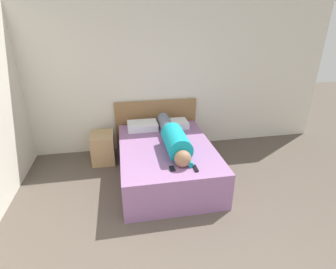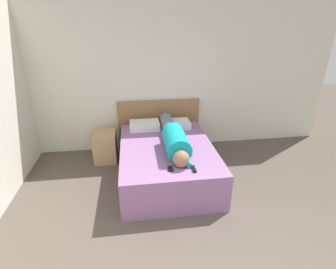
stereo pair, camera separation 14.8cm
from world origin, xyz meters
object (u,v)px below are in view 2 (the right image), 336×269
Objects in this scene: nightstand at (105,146)px; pillow_second at (176,124)px; bed at (167,161)px; pillow_near_headboard at (145,125)px; tv_remote at (194,169)px; person_lying at (174,138)px; cell_phone at (170,169)px.

pillow_second is at bearing 1.06° from nightstand.
bed is at bearing -35.02° from nightstand.
bed is at bearing -67.98° from pillow_near_headboard.
tv_remote reaches higher than nightstand.
nightstand is at bearing -178.94° from pillow_second.
person_lying is 0.87m from pillow_near_headboard.
tv_remote is at bearing -48.90° from nightstand.
pillow_near_headboard reaches higher than tv_remote.
cell_phone is (-0.15, -0.62, -0.14)m from person_lying.
tv_remote is 0.30m from cell_phone.
cell_phone reaches higher than nightstand.
tv_remote is at bearing -69.51° from pillow_near_headboard.
bed is 14.71× the size of cell_phone.
pillow_second is (1.25, 0.02, 0.34)m from nightstand.
bed is 3.96× the size of pillow_second.
pillow_near_headboard is 1.05× the size of pillow_second.
nightstand is 0.31× the size of person_lying.
pillow_near_headboard is 3.39× the size of tv_remote.
nightstand is 3.91× the size of cell_phone.
tv_remote is (1.24, -1.42, 0.30)m from nightstand.
pillow_near_headboard reaches higher than pillow_second.
nightstand is at bearing 145.81° from person_lying.
bed is 3.76× the size of nightstand.
nightstand is 1.30m from pillow_second.
bed is 1.17× the size of person_lying.
person_lying reaches higher than pillow_near_headboard.
person_lying is at bearing 76.61° from cell_phone.
bed is 0.43m from person_lying.
cell_phone is at bearing -79.91° from pillow_near_headboard.
pillow_second reaches higher than nightstand.
person_lying is 3.22× the size of pillow_near_headboard.
person_lying is 3.39× the size of pillow_second.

